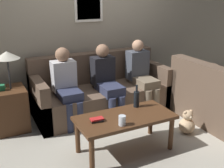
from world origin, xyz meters
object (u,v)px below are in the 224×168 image
at_px(wine_bottle, 136,99).
at_px(coffee_table, 125,121).
at_px(person_left, 66,84).
at_px(teddy_bear, 187,123).
at_px(couch_main, 101,92).
at_px(person_right, 141,73).
at_px(drinking_glass, 122,120).
at_px(person_middle, 106,79).

bearing_deg(wine_bottle, coffee_table, -145.45).
bearing_deg(person_left, teddy_bear, -37.77).
xyz_separation_m(couch_main, person_right, (0.65, -0.18, 0.29)).
height_order(couch_main, wine_bottle, couch_main).
bearing_deg(drinking_glass, wine_bottle, 42.20).
relative_size(wine_bottle, drinking_glass, 2.60).
xyz_separation_m(couch_main, coffee_table, (-0.24, -1.24, 0.09)).
distance_m(coffee_table, person_middle, 1.09).
distance_m(person_left, teddy_bear, 1.79).
height_order(coffee_table, teddy_bear, coffee_table).
xyz_separation_m(wine_bottle, person_right, (0.63, 0.88, 0.03)).
xyz_separation_m(coffee_table, teddy_bear, (0.99, 0.01, -0.26)).
bearing_deg(drinking_glass, coffee_table, 52.67).
bearing_deg(coffee_table, person_right, 49.94).
xyz_separation_m(drinking_glass, person_middle, (0.39, 1.23, 0.08)).
relative_size(couch_main, person_right, 1.90).
distance_m(couch_main, wine_bottle, 1.09).
relative_size(wine_bottle, person_right, 0.26).
xyz_separation_m(wine_bottle, person_left, (-0.64, 0.88, 0.03)).
bearing_deg(teddy_bear, person_middle, 125.54).
relative_size(wine_bottle, person_left, 0.26).
xyz_separation_m(wine_bottle, person_middle, (-0.01, 0.86, 0.02)).
bearing_deg(couch_main, person_middle, -86.60).
height_order(wine_bottle, teddy_bear, wine_bottle).
height_order(couch_main, teddy_bear, couch_main).
bearing_deg(person_middle, wine_bottle, -89.01).
bearing_deg(couch_main, coffee_table, -100.90).
bearing_deg(person_left, person_middle, -2.35).
relative_size(drinking_glass, person_left, 0.10).
distance_m(person_middle, person_right, 0.64).
bearing_deg(wine_bottle, couch_main, 91.44).
height_order(coffee_table, person_middle, person_middle).
bearing_deg(coffee_table, wine_bottle, 34.55).
bearing_deg(person_middle, person_right, 1.90).
bearing_deg(drinking_glass, teddy_bear, 9.67).
height_order(couch_main, person_right, person_right).
relative_size(coffee_table, person_right, 1.05).
relative_size(coffee_table, person_middle, 1.06).
height_order(couch_main, coffee_table, couch_main).
height_order(coffee_table, person_left, person_left).
bearing_deg(wine_bottle, teddy_bear, -13.73).
bearing_deg(couch_main, person_right, -15.20).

